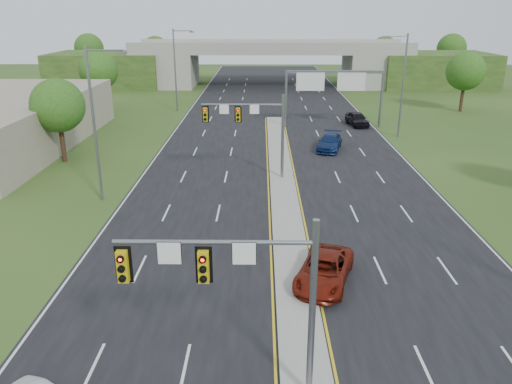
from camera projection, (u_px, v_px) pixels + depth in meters
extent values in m
cube|color=black|center=(278.00, 148.00, 50.91)|extent=(24.00, 160.00, 0.02)
cube|color=gray|center=(283.00, 186.00, 39.60)|extent=(2.00, 54.00, 0.16)
cube|color=gold|center=(268.00, 187.00, 39.64)|extent=(0.12, 54.00, 0.01)
cube|color=gold|center=(297.00, 187.00, 39.62)|extent=(0.12, 54.00, 0.01)
cube|color=silver|center=(163.00, 147.00, 51.02)|extent=(0.12, 160.00, 0.01)
cube|color=silver|center=(394.00, 148.00, 50.79)|extent=(0.12, 160.00, 0.01)
cylinder|color=slate|center=(312.00, 315.00, 16.83)|extent=(0.24, 0.24, 7.00)
cylinder|color=slate|center=(214.00, 242.00, 15.94)|extent=(6.50, 0.16, 0.16)
cube|color=gold|center=(204.00, 267.00, 15.96)|extent=(0.35, 0.25, 1.10)
cube|color=gold|center=(123.00, 267.00, 15.99)|extent=(0.35, 0.25, 1.10)
cube|color=black|center=(204.00, 265.00, 16.09)|extent=(0.55, 0.04, 1.30)
cube|color=black|center=(124.00, 264.00, 16.12)|extent=(0.55, 0.04, 1.30)
sphere|color=#FF0C05|center=(203.00, 259.00, 15.72)|extent=(0.20, 0.20, 0.20)
sphere|color=#FF0C05|center=(121.00, 259.00, 15.75)|extent=(0.20, 0.20, 0.20)
cube|color=white|center=(169.00, 253.00, 15.98)|extent=(0.75, 0.04, 0.75)
cube|color=white|center=(244.00, 254.00, 15.95)|extent=(0.75, 0.04, 0.75)
cylinder|color=slate|center=(283.00, 138.00, 40.32)|extent=(0.24, 0.24, 7.00)
cylinder|color=slate|center=(242.00, 105.00, 39.43)|extent=(6.50, 0.16, 0.16)
cube|color=gold|center=(238.00, 115.00, 39.46)|extent=(0.35, 0.25, 1.10)
cube|color=gold|center=(205.00, 115.00, 39.48)|extent=(0.35, 0.25, 1.10)
cube|color=black|center=(238.00, 114.00, 39.59)|extent=(0.55, 0.04, 1.30)
cube|color=black|center=(205.00, 114.00, 39.61)|extent=(0.55, 0.04, 1.30)
sphere|color=#FF0C05|center=(238.00, 110.00, 39.21)|extent=(0.20, 0.20, 0.20)
sphere|color=#FF0C05|center=(205.00, 110.00, 39.24)|extent=(0.20, 0.20, 0.20)
cube|color=white|center=(224.00, 109.00, 39.47)|extent=(0.75, 0.04, 0.75)
cube|color=white|center=(254.00, 109.00, 39.45)|extent=(0.75, 0.04, 0.75)
cylinder|color=slate|center=(286.00, 99.00, 59.18)|extent=(0.28, 0.28, 6.60)
cylinder|color=slate|center=(381.00, 99.00, 59.07)|extent=(0.28, 0.28, 6.60)
cube|color=slate|center=(335.00, 72.00, 58.03)|extent=(11.50, 0.35, 0.35)
cube|color=#0C5625|center=(310.00, 82.00, 58.24)|extent=(3.20, 0.08, 2.00)
cube|color=#0C5625|center=(351.00, 82.00, 58.20)|extent=(3.20, 0.08, 2.00)
cube|color=silver|center=(310.00, 82.00, 58.20)|extent=(3.30, 0.03, 2.10)
cube|color=silver|center=(352.00, 82.00, 58.15)|extent=(3.30, 0.03, 2.10)
cube|color=gray|center=(179.00, 69.00, 92.35)|extent=(6.00, 12.00, 6.00)
cube|color=gray|center=(363.00, 70.00, 92.02)|extent=(6.00, 12.00, 6.00)
cube|color=#264619|center=(109.00, 69.00, 92.47)|extent=(20.00, 14.00, 6.00)
cube|color=#264619|center=(433.00, 70.00, 91.89)|extent=(20.00, 14.00, 6.00)
cube|color=gray|center=(271.00, 49.00, 90.95)|extent=(50.00, 12.00, 1.20)
cube|color=gray|center=(272.00, 45.00, 85.14)|extent=(50.00, 0.40, 0.90)
cube|color=gray|center=(270.00, 41.00, 96.05)|extent=(50.00, 0.40, 0.90)
cylinder|color=slate|center=(94.00, 127.00, 35.07)|extent=(0.20, 0.20, 11.00)
cylinder|color=slate|center=(104.00, 50.00, 33.28)|extent=(2.50, 0.12, 0.12)
cube|color=slate|center=(123.00, 53.00, 33.32)|extent=(0.50, 0.25, 0.18)
cylinder|color=slate|center=(175.00, 71.00, 67.97)|extent=(0.20, 0.20, 11.00)
cylinder|color=slate|center=(182.00, 31.00, 66.18)|extent=(2.50, 0.12, 0.12)
cube|color=slate|center=(192.00, 32.00, 66.22)|extent=(0.50, 0.25, 0.18)
cylinder|color=slate|center=(403.00, 87.00, 53.61)|extent=(0.20, 0.20, 11.00)
cylinder|color=slate|center=(396.00, 36.00, 51.84)|extent=(2.50, 0.12, 0.12)
cube|color=slate|center=(384.00, 38.00, 51.91)|extent=(0.50, 0.25, 0.18)
cylinder|color=#382316|center=(62.00, 140.00, 45.73)|extent=(0.44, 0.44, 4.00)
sphere|color=#284E14|center=(58.00, 106.00, 44.64)|extent=(4.80, 4.80, 4.80)
cylinder|color=#382316|center=(101.00, 96.00, 69.22)|extent=(0.44, 0.44, 4.25)
sphere|color=#284E14|center=(98.00, 71.00, 68.06)|extent=(5.20, 5.20, 5.20)
cylinder|color=#382316|center=(462.00, 96.00, 68.73)|extent=(0.44, 0.44, 4.25)
sphere|color=#284E14|center=(466.00, 71.00, 67.57)|extent=(5.20, 5.20, 5.20)
cylinder|color=#382316|center=(91.00, 66.00, 105.97)|extent=(0.44, 0.44, 4.50)
sphere|color=#284E14|center=(89.00, 48.00, 104.74)|extent=(6.00, 6.00, 6.00)
cylinder|color=#382316|center=(157.00, 66.00, 105.87)|extent=(0.44, 0.44, 4.25)
sphere|color=#284E14|center=(156.00, 50.00, 104.71)|extent=(5.60, 5.60, 5.60)
cylinder|color=#382316|center=(383.00, 67.00, 105.41)|extent=(0.44, 0.44, 4.25)
sphere|color=#284E14|center=(384.00, 50.00, 104.24)|extent=(5.60, 5.60, 5.60)
cylinder|color=#382316|center=(449.00, 66.00, 105.23)|extent=(0.44, 0.44, 4.50)
sphere|color=#284E14|center=(452.00, 48.00, 104.00)|extent=(6.00, 6.00, 6.00)
imported|color=maroon|center=(324.00, 270.00, 25.41)|extent=(3.89, 5.69, 1.45)
imported|color=#0C1E4B|center=(330.00, 142.00, 50.01)|extent=(3.36, 5.55, 1.50)
imported|color=black|center=(357.00, 119.00, 60.59)|extent=(2.60, 4.99, 1.62)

